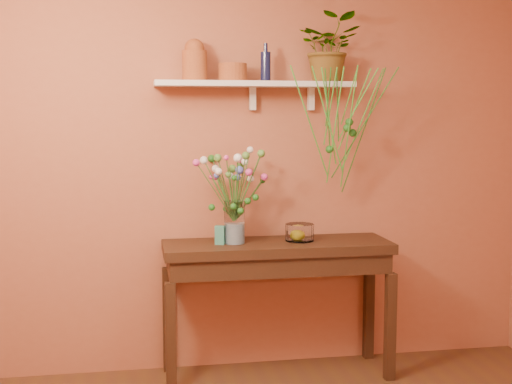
{
  "coord_description": "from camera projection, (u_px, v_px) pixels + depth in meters",
  "views": [
    {
      "loc": [
        -0.73,
        -2.54,
        1.71
      ],
      "look_at": [
        0.0,
        1.55,
        1.25
      ],
      "focal_mm": 47.81,
      "sensor_mm": 36.0,
      "label": 1
    }
  ],
  "objects": [
    {
      "name": "room",
      "position": [
        326.0,
        210.0,
        2.65
      ],
      "size": [
        4.04,
        4.04,
        2.7
      ],
      "color": "#523219",
      "rests_on": "ground"
    },
    {
      "name": "sideboard",
      "position": [
        277.0,
        262.0,
        4.45
      ],
      "size": [
        1.48,
        0.48,
        0.9
      ],
      "color": "#372213",
      "rests_on": "ground"
    },
    {
      "name": "wall_shelf",
      "position": [
        256.0,
        85.0,
        4.43
      ],
      "size": [
        1.3,
        0.24,
        0.19
      ],
      "color": "white",
      "rests_on": "room"
    },
    {
      "name": "terracotta_jug",
      "position": [
        195.0,
        61.0,
        4.32
      ],
      "size": [
        0.2,
        0.2,
        0.26
      ],
      "color": "#9E5025",
      "rests_on": "wall_shelf"
    },
    {
      "name": "terracotta_pot",
      "position": [
        233.0,
        72.0,
        4.38
      ],
      "size": [
        0.19,
        0.19,
        0.11
      ],
      "primitive_type": "cylinder",
      "rotation": [
        0.0,
        0.0,
        0.01
      ],
      "color": "#9E5025",
      "rests_on": "wall_shelf"
    },
    {
      "name": "blue_bottle",
      "position": [
        266.0,
        66.0,
        4.4
      ],
      "size": [
        0.08,
        0.08,
        0.24
      ],
      "color": "#101537",
      "rests_on": "wall_shelf"
    },
    {
      "name": "spider_plant",
      "position": [
        330.0,
        48.0,
        4.49
      ],
      "size": [
        0.48,
        0.45,
        0.44
      ],
      "primitive_type": "imported",
      "rotation": [
        0.0,
        0.0,
        -0.31
      ],
      "color": "#24671E",
      "rests_on": "wall_shelf"
    },
    {
      "name": "plant_fronds",
      "position": [
        343.0,
        125.0,
        4.39
      ],
      "size": [
        0.71,
        0.4,
        0.82
      ],
      "color": "#24671E",
      "rests_on": "wall_shelf"
    },
    {
      "name": "glass_vase",
      "position": [
        234.0,
        225.0,
        4.38
      ],
      "size": [
        0.13,
        0.13,
        0.27
      ],
      "color": "white",
      "rests_on": "sideboard"
    },
    {
      "name": "bouquet",
      "position": [
        234.0,
        174.0,
        4.34
      ],
      "size": [
        0.48,
        0.46,
        0.48
      ],
      "color": "#386B28",
      "rests_on": "glass_vase"
    },
    {
      "name": "glass_bowl",
      "position": [
        300.0,
        233.0,
        4.47
      ],
      "size": [
        0.19,
        0.19,
        0.11
      ],
      "color": "white",
      "rests_on": "sideboard"
    },
    {
      "name": "lemon",
      "position": [
        298.0,
        235.0,
        4.46
      ],
      "size": [
        0.07,
        0.07,
        0.07
      ],
      "primitive_type": "sphere",
      "color": "gold",
      "rests_on": "glass_bowl"
    },
    {
      "name": "carton",
      "position": [
        220.0,
        235.0,
        4.35
      ],
      "size": [
        0.07,
        0.06,
        0.12
      ],
      "primitive_type": "cube",
      "rotation": [
        0.0,
        0.0,
        -0.3
      ],
      "color": "#286A83",
      "rests_on": "sideboard"
    }
  ]
}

